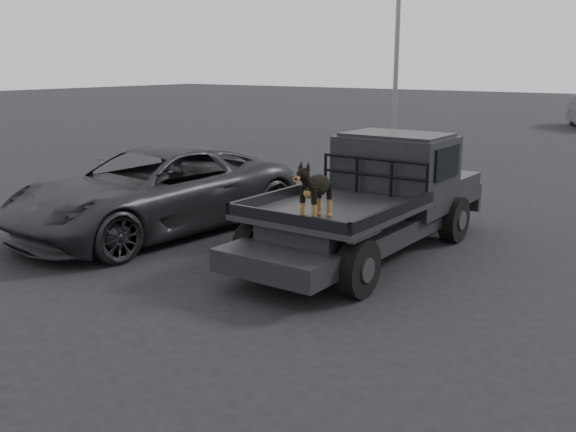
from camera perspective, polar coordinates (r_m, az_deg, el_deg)
The scene contains 6 objects.
ground at distance 8.20m, azimuth -0.13°, elevation -7.29°, with size 120.00×120.00×0.00m, color black.
flatbed_ute at distance 9.95m, azimuth 6.95°, elevation -0.85°, with size 2.00×5.40×0.92m, color black, non-canonical shape.
ute_cab at distance 10.61m, azimuth 9.58°, elevation 4.91°, with size 1.72×1.30×0.88m, color black, non-canonical shape.
headache_rack at distance 9.97m, azimuth 7.63°, elevation 3.48°, with size 1.80×0.08×0.55m, color black, non-canonical shape.
dog at distance 8.35m, azimuth 2.51°, elevation 2.30°, with size 0.32×0.60×0.74m, color black, non-canonical shape.
parked_suv at distance 11.39m, azimuth -11.84°, elevation 2.20°, with size 2.44×5.28×1.47m, color #29292D.
Camera 1 is at (4.49, -6.21, 2.91)m, focal length 40.00 mm.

